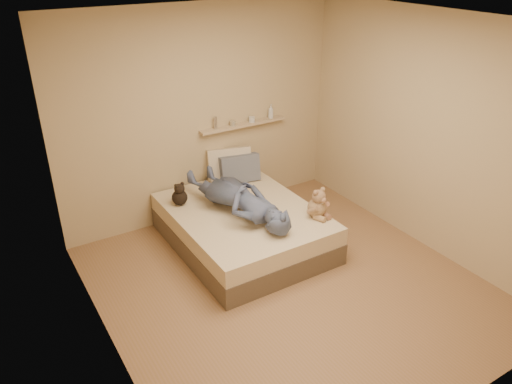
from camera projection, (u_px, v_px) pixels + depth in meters
room at (293, 170)px, 4.56m from camera, size 3.80×3.80×3.80m
bed at (243, 227)px, 5.75m from camera, size 1.50×1.90×0.45m
game_console at (273, 220)px, 5.16m from camera, size 0.18×0.11×0.06m
teddy_bear at (318, 205)px, 5.46m from camera, size 0.29×0.28×0.35m
dark_plush at (180, 195)px, 5.72m from camera, size 0.18×0.18×0.28m
pillow_cream at (229, 164)px, 6.33m from camera, size 0.60×0.40×0.43m
pillow_grey at (240, 169)px, 6.27m from camera, size 0.53×0.29×0.36m
person at (238, 198)px, 5.53m from camera, size 0.79×1.61×0.37m
wall_shelf at (244, 125)px, 6.31m from camera, size 1.20×0.12×0.03m
shelf_bottles at (254, 117)px, 6.35m from camera, size 0.87×0.09×0.18m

